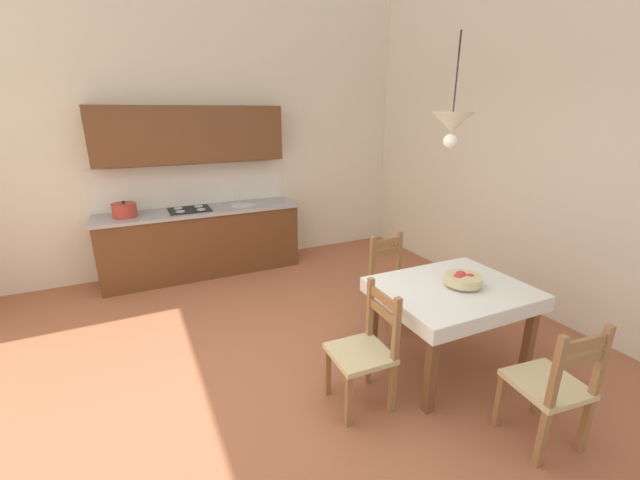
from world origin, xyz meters
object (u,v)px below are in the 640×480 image
(dining_chair_kitchen_side, at_px, (393,283))
(dining_chair_camera_side, at_px, (552,387))
(dining_chair_tv_side, at_px, (365,351))
(pendant_lamp, at_px, (452,123))
(kitchen_cabinetry, at_px, (199,212))
(dining_table, at_px, (451,301))
(fruit_bowl, at_px, (463,280))

(dining_chair_kitchen_side, distance_m, dining_chair_camera_side, 1.79)
(dining_chair_kitchen_side, distance_m, dining_chair_tv_side, 1.30)
(dining_chair_camera_side, distance_m, pendant_lamp, 1.92)
(pendant_lamp, bearing_deg, kitchen_cabinetry, 115.19)
(kitchen_cabinetry, relative_size, pendant_lamp, 3.19)
(dining_chair_tv_side, relative_size, pendant_lamp, 1.16)
(dining_table, xyz_separation_m, dining_chair_kitchen_side, (0.03, 0.84, -0.18))
(dining_table, height_order, dining_chair_tv_side, dining_chair_tv_side)
(fruit_bowl, bearing_deg, kitchen_cabinetry, 116.65)
(dining_table, distance_m, dining_chair_tv_side, 0.91)
(dining_chair_kitchen_side, bearing_deg, dining_chair_tv_side, -135.11)
(dining_table, relative_size, dining_chair_camera_side, 1.32)
(pendant_lamp, bearing_deg, fruit_bowl, -39.22)
(kitchen_cabinetry, bearing_deg, fruit_bowl, -63.35)
(dining_chair_kitchen_side, bearing_deg, dining_table, -92.00)
(dining_chair_kitchen_side, distance_m, fruit_bowl, 0.95)
(kitchen_cabinetry, relative_size, dining_chair_camera_side, 2.76)
(kitchen_cabinetry, relative_size, dining_chair_tv_side, 2.76)
(dining_chair_camera_side, relative_size, pendant_lamp, 1.16)
(dining_chair_tv_side, bearing_deg, dining_table, 4.92)
(dining_table, distance_m, dining_chair_kitchen_side, 0.86)
(dining_chair_tv_side, relative_size, fruit_bowl, 3.10)
(dining_chair_camera_side, relative_size, fruit_bowl, 3.10)
(dining_table, bearing_deg, dining_chair_camera_side, -90.99)
(fruit_bowl, distance_m, pendant_lamp, 1.25)
(dining_chair_camera_side, height_order, fruit_bowl, dining_chair_camera_side)
(dining_chair_tv_side, bearing_deg, dining_chair_camera_side, -44.87)
(dining_table, distance_m, pendant_lamp, 1.44)
(kitchen_cabinetry, xyz_separation_m, dining_chair_tv_side, (0.61, -3.18, -0.41))
(kitchen_cabinetry, height_order, dining_chair_kitchen_side, kitchen_cabinetry)
(fruit_bowl, bearing_deg, pendant_lamp, 140.78)
(dining_chair_kitchen_side, distance_m, pendant_lamp, 1.77)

